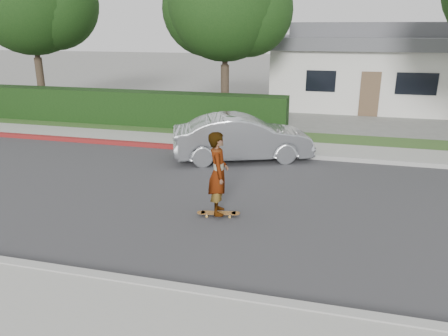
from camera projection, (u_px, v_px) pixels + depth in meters
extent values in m
plane|color=slate|center=(88.00, 186.00, 11.78)|extent=(120.00, 120.00, 0.00)
cube|color=#2D2D30|center=(88.00, 186.00, 11.78)|extent=(60.00, 8.00, 0.01)
cube|color=#9E9E99|center=(150.00, 145.00, 15.53)|extent=(60.00, 0.20, 0.15)
cube|color=maroon|center=(29.00, 137.00, 16.73)|extent=(12.00, 0.21, 0.15)
cube|color=gray|center=(160.00, 140.00, 16.36)|extent=(60.00, 1.60, 0.12)
cube|color=#2D4C1E|center=(175.00, 130.00, 17.84)|extent=(60.00, 1.60, 0.10)
cube|color=black|center=(114.00, 108.00, 18.89)|extent=(15.00, 1.00, 1.50)
cylinder|color=#33261C|center=(41.00, 86.00, 20.98)|extent=(0.36, 0.36, 2.70)
cylinder|color=#33261C|center=(36.00, 43.00, 20.36)|extent=(0.24, 0.24, 2.25)
sphere|color=black|center=(21.00, 2.00, 20.35)|extent=(4.42, 4.42, 4.42)
sphere|color=black|center=(52.00, 3.00, 19.88)|extent=(4.16, 4.16, 4.16)
cylinder|color=#33261C|center=(225.00, 94.00, 19.31)|extent=(0.36, 0.36, 2.52)
cylinder|color=#33261C|center=(225.00, 50.00, 18.73)|extent=(0.24, 0.24, 2.10)
sphere|color=black|center=(225.00, 3.00, 18.14)|extent=(4.80, 4.80, 4.80)
sphere|color=black|center=(209.00, 8.00, 18.76)|extent=(4.08, 4.08, 4.08)
sphere|color=black|center=(247.00, 10.00, 18.30)|extent=(3.84, 3.84, 3.84)
cube|color=beige|center=(370.00, 76.00, 24.12)|extent=(10.00, 8.00, 3.00)
cube|color=#4C4C51|center=(374.00, 42.00, 23.56)|extent=(10.60, 8.60, 0.60)
cube|color=#4C4C51|center=(375.00, 30.00, 23.38)|extent=(8.40, 6.40, 0.80)
cube|color=black|center=(321.00, 81.00, 20.99)|extent=(1.40, 0.06, 1.00)
cube|color=black|center=(417.00, 84.00, 19.96)|extent=(1.80, 0.06, 1.00)
cube|color=brown|center=(370.00, 94.00, 20.61)|extent=(0.90, 0.06, 2.10)
cylinder|color=gold|center=(207.00, 216.00, 9.81)|extent=(0.06, 0.04, 0.05)
cylinder|color=gold|center=(207.00, 214.00, 9.95)|extent=(0.06, 0.04, 0.05)
cylinder|color=gold|center=(230.00, 217.00, 9.78)|extent=(0.06, 0.04, 0.05)
cylinder|color=gold|center=(230.00, 214.00, 9.92)|extent=(0.06, 0.04, 0.05)
cube|color=silver|center=(207.00, 213.00, 9.87)|extent=(0.07, 0.16, 0.02)
cube|color=silver|center=(230.00, 214.00, 9.84)|extent=(0.07, 0.16, 0.02)
cube|color=brown|center=(218.00, 213.00, 9.85)|extent=(0.80, 0.34, 0.02)
cylinder|color=brown|center=(201.00, 212.00, 9.87)|extent=(0.23, 0.23, 0.02)
cylinder|color=brown|center=(236.00, 213.00, 9.83)|extent=(0.23, 0.23, 0.02)
imported|color=white|center=(218.00, 173.00, 9.56)|extent=(0.62, 0.78, 1.87)
imported|color=#B5B8BC|center=(242.00, 138.00, 13.88)|extent=(4.65, 3.05, 1.45)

